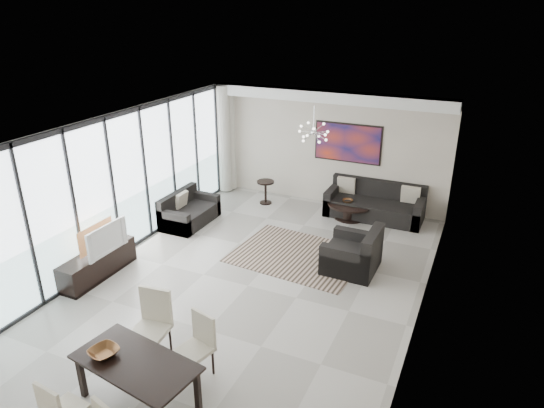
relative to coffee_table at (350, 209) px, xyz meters
The scene contains 18 objects.
room_shell 3.98m from the coffee_table, 95.90° to the right, with size 6.00×9.00×2.90m.
window_wall 5.43m from the coffee_table, 134.58° to the right, with size 0.37×8.95×2.90m.
soffit 2.75m from the coffee_table, 147.68° to the left, with size 5.98×0.40×0.26m, color white.
painting 1.64m from the coffee_table, 116.35° to the left, with size 1.68×0.04×0.98m, color red.
chandelier 2.54m from the coffee_table, 113.59° to the right, with size 0.66×0.66×0.71m.
rug 2.34m from the coffee_table, 100.78° to the right, with size 2.57×1.98×0.01m, color black.
coffee_table is the anchor object (origin of this frame).
bowl_coffee 0.22m from the coffee_table, behind, with size 0.26×0.26×0.08m, color brown.
sofa_main 0.61m from the coffee_table, 30.77° to the left, with size 2.30×0.94×0.84m.
loveseat 3.87m from the coffee_table, 151.31° to the right, with size 0.83×1.47×0.73m.
armchair 2.48m from the coffee_table, 72.54° to the right, with size 1.00×1.05×0.87m.
side_table 2.25m from the coffee_table, behind, with size 0.44×0.44×0.61m.
tv_console 5.86m from the coffee_table, 128.05° to the right, with size 0.46×1.65×0.52m, color black.
television 5.73m from the coffee_table, 127.26° to the right, with size 0.98×0.13×0.56m, color gray.
dining_table 6.92m from the coffee_table, 96.95° to the right, with size 1.73×1.05×0.68m.
dining_chair_nw 6.14m from the coffee_table, 101.56° to the right, with size 0.55×0.55×1.08m.
dining_chair_ne 6.06m from the coffee_table, 94.07° to the right, with size 0.52×0.52×0.93m.
bowl_dining 7.07m from the coffee_table, 100.43° to the right, with size 0.36×0.36×0.09m, color brown.
Camera 1 is at (3.58, -6.80, 4.84)m, focal length 32.00 mm.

